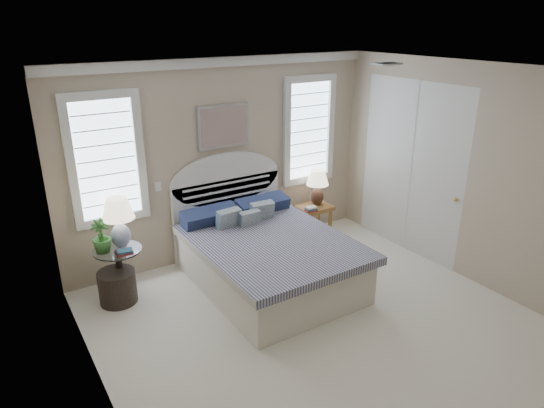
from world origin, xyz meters
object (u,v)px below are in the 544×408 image
(bed, at_px, (264,253))
(floor_pot, at_px, (118,287))
(nightstand_right, at_px, (314,215))
(lamp_right, at_px, (317,183))
(lamp_left, at_px, (118,217))
(side_table_left, at_px, (120,268))

(bed, height_order, floor_pot, bed)
(nightstand_right, xyz_separation_m, floor_pot, (-3.02, -0.19, -0.19))
(bed, distance_m, floor_pot, 1.80)
(lamp_right, bearing_deg, bed, -152.22)
(bed, distance_m, nightstand_right, 1.47)
(bed, distance_m, lamp_right, 1.62)
(nightstand_right, xyz_separation_m, lamp_left, (-2.88, -0.04, 0.62))
(bed, relative_size, lamp_left, 3.73)
(floor_pot, height_order, lamp_left, lamp_left)
(bed, xyz_separation_m, lamp_left, (-1.58, 0.65, 0.62))
(nightstand_right, distance_m, lamp_left, 2.94)
(side_table_left, bearing_deg, lamp_left, 40.11)
(side_table_left, xyz_separation_m, lamp_right, (3.02, 0.13, 0.47))
(side_table_left, distance_m, nightstand_right, 2.95)
(floor_pot, height_order, lamp_right, lamp_right)
(nightstand_right, distance_m, floor_pot, 3.04)
(floor_pot, bearing_deg, bed, -16.10)
(bed, xyz_separation_m, nightstand_right, (1.30, 0.69, 0.00))
(nightstand_right, bearing_deg, floor_pot, -176.32)
(lamp_left, bearing_deg, lamp_right, 1.36)
(side_table_left, height_order, floor_pot, side_table_left)
(bed, relative_size, floor_pot, 5.22)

